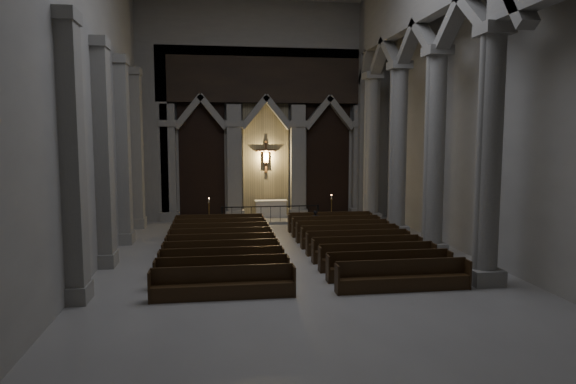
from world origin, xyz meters
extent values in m
plane|color=gray|center=(0.00, 0.00, 0.00)|extent=(24.00, 24.00, 0.00)
cube|color=#99968F|center=(0.00, 12.00, 6.00)|extent=(14.00, 0.10, 12.00)
cube|color=#99968F|center=(0.00, -12.00, 6.00)|extent=(14.00, 0.10, 12.00)
cube|color=#99968F|center=(-7.00, 0.00, 6.00)|extent=(0.10, 24.00, 12.00)
cube|color=#99968F|center=(7.00, 0.00, 6.00)|extent=(0.10, 24.00, 12.00)
cube|color=gray|center=(-5.40, 11.50, 3.20)|extent=(0.80, 0.50, 6.40)
cube|color=gray|center=(-5.40, 11.50, 0.25)|extent=(1.05, 0.70, 0.50)
cube|color=gray|center=(-5.40, 11.50, 5.35)|extent=(1.00, 0.65, 0.35)
cube|color=gray|center=(-1.80, 11.50, 3.20)|extent=(0.80, 0.50, 6.40)
cube|color=gray|center=(-1.80, 11.50, 0.25)|extent=(1.05, 0.70, 0.50)
cube|color=gray|center=(-1.80, 11.50, 5.35)|extent=(1.00, 0.65, 0.35)
cube|color=gray|center=(1.80, 11.50, 3.20)|extent=(0.80, 0.50, 6.40)
cube|color=gray|center=(1.80, 11.50, 0.25)|extent=(1.05, 0.70, 0.50)
cube|color=gray|center=(1.80, 11.50, 5.35)|extent=(1.00, 0.65, 0.35)
cube|color=gray|center=(5.40, 11.50, 3.20)|extent=(0.80, 0.50, 6.40)
cube|color=gray|center=(5.40, 11.50, 0.25)|extent=(1.05, 0.70, 0.50)
cube|color=gray|center=(5.40, 11.50, 5.35)|extent=(1.00, 0.65, 0.35)
cube|color=black|center=(-3.60, 11.85, 3.50)|extent=(2.60, 0.15, 7.00)
cube|color=tan|center=(0.00, 11.85, 3.50)|extent=(2.60, 0.15, 7.00)
cube|color=black|center=(3.60, 11.85, 3.50)|extent=(2.60, 0.15, 7.00)
cube|color=black|center=(0.00, 11.50, 8.00)|extent=(12.00, 0.50, 3.00)
cube|color=gray|center=(-6.20, 11.50, 4.50)|extent=(1.60, 0.50, 9.00)
cube|color=gray|center=(6.20, 11.50, 4.50)|extent=(1.60, 0.50, 9.00)
cube|color=gray|center=(0.00, 11.50, 10.50)|extent=(14.00, 0.50, 3.00)
plane|color=#F9BE70|center=(0.00, 11.82, 3.50)|extent=(1.50, 0.00, 1.50)
cube|color=#52331C|center=(0.00, 11.73, 3.50)|extent=(0.13, 0.08, 1.80)
cube|color=#52331C|center=(0.00, 11.73, 3.85)|extent=(1.10, 0.08, 0.13)
cube|color=tan|center=(0.00, 11.67, 3.45)|extent=(0.26, 0.10, 0.60)
sphere|color=tan|center=(0.00, 11.67, 3.85)|extent=(0.17, 0.17, 0.17)
cylinder|color=tan|center=(-0.26, 11.67, 3.82)|extent=(0.45, 0.08, 0.08)
cylinder|color=tan|center=(0.26, 11.67, 3.82)|extent=(0.45, 0.08, 0.08)
cube|color=gray|center=(5.50, 9.50, 0.25)|extent=(1.00, 1.00, 0.50)
cylinder|color=gray|center=(5.50, 9.50, 4.00)|extent=(0.70, 0.70, 7.50)
cube|color=gray|center=(5.50, 9.50, 7.85)|extent=(0.95, 0.95, 0.35)
cube|color=gray|center=(5.50, 5.50, 0.25)|extent=(1.00, 1.00, 0.50)
cylinder|color=gray|center=(5.50, 5.50, 4.00)|extent=(0.70, 0.70, 7.50)
cube|color=gray|center=(5.50, 5.50, 7.85)|extent=(0.95, 0.95, 0.35)
cube|color=gray|center=(5.50, 1.50, 0.25)|extent=(1.00, 1.00, 0.50)
cylinder|color=gray|center=(5.50, 1.50, 4.00)|extent=(0.70, 0.70, 7.50)
cube|color=gray|center=(5.50, 1.50, 7.85)|extent=(0.95, 0.95, 0.35)
cube|color=gray|center=(5.50, -2.50, 0.25)|extent=(1.00, 1.00, 0.50)
cylinder|color=gray|center=(5.50, -2.50, 4.00)|extent=(0.70, 0.70, 7.50)
cube|color=gray|center=(5.50, -2.50, 7.85)|extent=(0.95, 0.95, 0.35)
cube|color=gray|center=(5.50, 11.40, 4.60)|extent=(0.55, 1.20, 9.20)
cube|color=gray|center=(-6.75, 9.50, 0.25)|extent=(0.60, 1.00, 0.50)
cube|color=gray|center=(-6.75, 9.50, 4.00)|extent=(0.50, 0.80, 7.50)
cube|color=gray|center=(-6.75, 9.50, 7.85)|extent=(0.60, 1.00, 0.35)
cube|color=gray|center=(-6.75, 5.50, 0.25)|extent=(0.60, 1.00, 0.50)
cube|color=gray|center=(-6.75, 5.50, 4.00)|extent=(0.50, 0.80, 7.50)
cube|color=gray|center=(-6.75, 5.50, 7.85)|extent=(0.60, 1.00, 0.35)
cube|color=gray|center=(-6.75, 1.50, 0.25)|extent=(0.60, 1.00, 0.50)
cube|color=gray|center=(-6.75, 1.50, 4.00)|extent=(0.50, 0.80, 7.50)
cube|color=gray|center=(-6.75, 1.50, 7.85)|extent=(0.60, 1.00, 0.35)
cube|color=gray|center=(-6.75, -2.50, 0.25)|extent=(0.60, 1.00, 0.50)
cube|color=gray|center=(-6.75, -2.50, 4.00)|extent=(0.50, 0.80, 7.50)
cube|color=gray|center=(-6.75, -2.50, 7.85)|extent=(0.60, 1.00, 0.35)
cube|color=gray|center=(0.00, 10.60, 0.07)|extent=(8.50, 2.60, 0.15)
cube|color=silver|center=(0.21, 11.13, 0.59)|extent=(1.68, 0.65, 0.89)
cube|color=white|center=(0.21, 11.13, 1.06)|extent=(1.82, 0.73, 0.04)
cube|color=black|center=(0.00, 9.36, 0.97)|extent=(5.09, 0.05, 0.05)
cube|color=black|center=(-2.55, 9.36, 0.51)|extent=(0.09, 0.09, 1.02)
cube|color=black|center=(2.55, 9.36, 0.51)|extent=(0.09, 0.09, 1.02)
cylinder|color=black|center=(-2.04, 9.36, 0.48)|extent=(0.02, 0.02, 0.94)
cylinder|color=black|center=(-1.53, 9.36, 0.48)|extent=(0.02, 0.02, 0.94)
cylinder|color=black|center=(-1.02, 9.36, 0.48)|extent=(0.02, 0.02, 0.94)
cylinder|color=black|center=(-0.51, 9.36, 0.48)|extent=(0.02, 0.02, 0.94)
cylinder|color=black|center=(0.00, 9.36, 0.48)|extent=(0.02, 0.02, 0.94)
cylinder|color=black|center=(0.51, 9.36, 0.48)|extent=(0.02, 0.02, 0.94)
cylinder|color=black|center=(1.02, 9.36, 0.48)|extent=(0.02, 0.02, 0.94)
cylinder|color=black|center=(1.53, 9.36, 0.48)|extent=(0.02, 0.02, 0.94)
cylinder|color=black|center=(2.04, 9.36, 0.48)|extent=(0.02, 0.02, 0.94)
cylinder|color=#A47D32|center=(-3.22, 9.60, 0.03)|extent=(0.24, 0.24, 0.05)
cylinder|color=#A47D32|center=(-3.22, 9.60, 0.61)|extent=(0.04, 0.04, 1.17)
cylinder|color=#A47D32|center=(-3.22, 9.60, 1.19)|extent=(0.12, 0.12, 0.02)
cylinder|color=beige|center=(-3.22, 9.60, 1.30)|extent=(0.05, 0.05, 0.20)
sphere|color=#FFA759|center=(-3.22, 9.60, 1.42)|extent=(0.04, 0.04, 0.04)
cylinder|color=#A47D32|center=(3.37, 9.75, 0.03)|extent=(0.25, 0.25, 0.05)
cylinder|color=#A47D32|center=(3.37, 9.75, 0.63)|extent=(0.04, 0.04, 1.21)
cylinder|color=#A47D32|center=(3.37, 9.75, 1.24)|extent=(0.13, 0.13, 0.02)
cylinder|color=beige|center=(3.37, 9.75, 1.35)|extent=(0.05, 0.05, 0.21)
sphere|color=#FFA759|center=(3.37, 9.75, 1.48)|extent=(0.05, 0.05, 0.05)
cube|color=black|center=(-2.70, 7.09, 0.22)|extent=(4.11, 0.39, 0.44)
cube|color=black|center=(-2.70, 7.28, 0.69)|extent=(4.11, 0.07, 0.49)
cube|color=black|center=(-4.76, 7.09, 0.44)|extent=(0.06, 0.44, 0.88)
cube|color=black|center=(-0.64, 7.09, 0.44)|extent=(0.06, 0.44, 0.88)
cube|color=black|center=(2.70, 7.09, 0.22)|extent=(4.11, 0.39, 0.44)
cube|color=black|center=(2.70, 7.28, 0.69)|extent=(4.11, 0.07, 0.49)
cube|color=black|center=(0.64, 7.09, 0.44)|extent=(0.06, 0.44, 0.88)
cube|color=black|center=(4.76, 7.09, 0.44)|extent=(0.06, 0.44, 0.88)
cube|color=black|center=(-2.70, 5.85, 0.22)|extent=(4.11, 0.39, 0.44)
cube|color=black|center=(-2.70, 6.03, 0.69)|extent=(4.11, 0.07, 0.49)
cube|color=black|center=(-4.76, 5.85, 0.44)|extent=(0.06, 0.44, 0.88)
cube|color=black|center=(-0.64, 5.85, 0.44)|extent=(0.06, 0.44, 0.88)
cube|color=black|center=(2.70, 5.85, 0.22)|extent=(4.11, 0.39, 0.44)
cube|color=black|center=(2.70, 6.03, 0.69)|extent=(4.11, 0.07, 0.49)
cube|color=black|center=(0.64, 5.85, 0.44)|extent=(0.06, 0.44, 0.88)
cube|color=black|center=(4.76, 5.85, 0.44)|extent=(0.06, 0.44, 0.88)
cube|color=black|center=(-2.70, 4.60, 0.22)|extent=(4.11, 0.39, 0.44)
cube|color=black|center=(-2.70, 4.79, 0.69)|extent=(4.11, 0.07, 0.49)
cube|color=black|center=(-4.76, 4.60, 0.44)|extent=(0.06, 0.44, 0.88)
cube|color=black|center=(-0.64, 4.60, 0.44)|extent=(0.06, 0.44, 0.88)
cube|color=black|center=(2.70, 4.60, 0.22)|extent=(4.11, 0.39, 0.44)
cube|color=black|center=(2.70, 4.79, 0.69)|extent=(4.11, 0.07, 0.49)
cube|color=black|center=(0.64, 4.60, 0.44)|extent=(0.06, 0.44, 0.88)
cube|color=black|center=(4.76, 4.60, 0.44)|extent=(0.06, 0.44, 0.88)
cube|color=black|center=(-2.70, 3.36, 0.22)|extent=(4.11, 0.39, 0.44)
cube|color=black|center=(-2.70, 3.55, 0.69)|extent=(4.11, 0.07, 0.49)
cube|color=black|center=(-4.76, 3.36, 0.44)|extent=(0.06, 0.44, 0.88)
cube|color=black|center=(-0.64, 3.36, 0.44)|extent=(0.06, 0.44, 0.88)
cube|color=black|center=(2.70, 3.36, 0.22)|extent=(4.11, 0.39, 0.44)
cube|color=black|center=(2.70, 3.55, 0.69)|extent=(4.11, 0.07, 0.49)
cube|color=black|center=(0.64, 3.36, 0.44)|extent=(0.06, 0.44, 0.88)
cube|color=black|center=(4.76, 3.36, 0.44)|extent=(0.06, 0.44, 0.88)
cube|color=black|center=(-2.70, 2.12, 0.22)|extent=(4.11, 0.39, 0.44)
cube|color=black|center=(-2.70, 2.30, 0.69)|extent=(4.11, 0.07, 0.49)
cube|color=black|center=(-4.76, 2.12, 0.44)|extent=(0.06, 0.44, 0.88)
cube|color=black|center=(-0.64, 2.12, 0.44)|extent=(0.06, 0.44, 0.88)
cube|color=black|center=(2.70, 2.12, 0.22)|extent=(4.11, 0.39, 0.44)
cube|color=black|center=(2.70, 2.30, 0.69)|extent=(4.11, 0.07, 0.49)
cube|color=black|center=(0.64, 2.12, 0.44)|extent=(0.06, 0.44, 0.88)
cube|color=black|center=(4.76, 2.12, 0.44)|extent=(0.06, 0.44, 0.88)
cube|color=black|center=(-2.70, 0.87, 0.22)|extent=(4.11, 0.39, 0.44)
cube|color=black|center=(-2.70, 1.06, 0.69)|extent=(4.11, 0.07, 0.49)
cube|color=black|center=(-4.76, 0.87, 0.44)|extent=(0.06, 0.44, 0.88)
cube|color=black|center=(-0.64, 0.87, 0.44)|extent=(0.06, 0.44, 0.88)
cube|color=black|center=(2.70, 0.87, 0.22)|extent=(4.11, 0.39, 0.44)
cube|color=black|center=(2.70, 1.06, 0.69)|extent=(4.11, 0.07, 0.49)
cube|color=black|center=(0.64, 0.87, 0.44)|extent=(0.06, 0.44, 0.88)
cube|color=black|center=(4.76, 0.87, 0.44)|extent=(0.06, 0.44, 0.88)
cube|color=black|center=(-2.70, -0.37, 0.22)|extent=(4.11, 0.39, 0.44)
cube|color=black|center=(-2.70, -0.18, 0.69)|extent=(4.11, 0.07, 0.49)
cube|color=black|center=(-4.76, -0.37, 0.44)|extent=(0.06, 0.44, 0.88)
cube|color=black|center=(-0.64, -0.37, 0.44)|extent=(0.06, 0.44, 0.88)
cube|color=black|center=(2.70, -0.37, 0.22)|extent=(4.11, 0.39, 0.44)
cube|color=black|center=(2.70, -0.18, 0.69)|extent=(4.11, 0.07, 0.49)
cube|color=black|center=(0.64, -0.37, 0.44)|extent=(0.06, 0.44, 0.88)
cube|color=black|center=(4.76, -0.37, 0.44)|extent=(0.06, 0.44, 0.88)
cube|color=black|center=(-2.70, -1.61, 0.22)|extent=(4.11, 0.39, 0.44)
cube|color=black|center=(-2.70, -1.43, 0.69)|extent=(4.11, 0.07, 0.49)
cube|color=black|center=(-4.76, -1.61, 0.44)|extent=(0.06, 0.44, 0.88)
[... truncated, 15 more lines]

